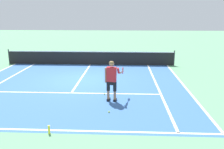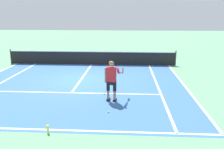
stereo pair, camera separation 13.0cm
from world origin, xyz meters
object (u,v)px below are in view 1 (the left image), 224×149
(tennis_player, at_px, (112,78))
(water_bottle, at_px, (49,130))
(tennis_ball_by_baseline, at_px, (109,112))
(tennis_ball_near_feet, at_px, (104,94))

(tennis_player, relative_size, water_bottle, 6.27)
(tennis_ball_by_baseline, relative_size, water_bottle, 0.24)
(tennis_ball_near_feet, distance_m, water_bottle, 3.99)
(tennis_ball_by_baseline, height_order, water_bottle, water_bottle)
(tennis_player, distance_m, tennis_ball_near_feet, 1.29)
(tennis_ball_near_feet, xyz_separation_m, tennis_ball_by_baseline, (0.34, -2.04, 0.00))
(tennis_player, xyz_separation_m, tennis_ball_by_baseline, (-0.04, -1.26, -0.96))
(water_bottle, bearing_deg, tennis_ball_near_feet, 69.71)
(tennis_ball_near_feet, bearing_deg, tennis_player, -63.88)
(tennis_player, xyz_separation_m, tennis_ball_near_feet, (-0.38, 0.78, -0.96))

